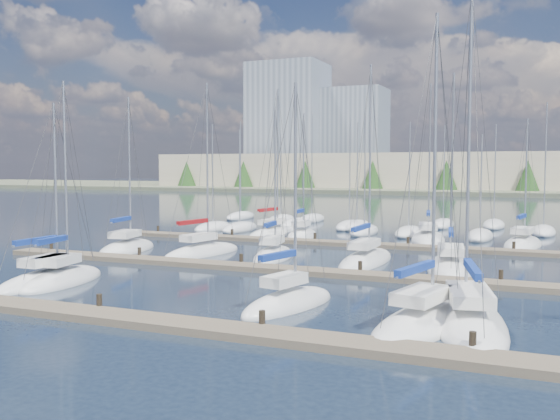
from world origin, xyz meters
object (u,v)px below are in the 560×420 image
at_px(sailboat_k, 366,260).
at_px(sailboat_h, 127,248).
at_px(sailboat_o, 302,236).
at_px(sailboat_f, 468,320).
at_px(sailboat_c, 62,280).
at_px(sailboat_i, 202,252).
at_px(sailboat_d, 288,303).
at_px(sailboat_q, 523,244).
at_px(sailboat_e, 425,322).
at_px(sailboat_b, 50,280).
at_px(sailboat_l, 450,267).
at_px(sailboat_j, 273,256).
at_px(sailboat_n, 274,233).
at_px(sailboat_p, 428,239).

bearing_deg(sailboat_k, sailboat_h, -175.33).
bearing_deg(sailboat_k, sailboat_o, 128.05).
relative_size(sailboat_f, sailboat_c, 1.21).
distance_m(sailboat_i, sailboat_k, 12.22).
bearing_deg(sailboat_i, sailboat_c, -87.11).
relative_size(sailboat_d, sailboat_q, 1.00).
relative_size(sailboat_h, sailboat_c, 1.05).
height_order(sailboat_h, sailboat_e, sailboat_e).
distance_m(sailboat_i, sailboat_e, 23.75).
relative_size(sailboat_d, sailboat_b, 1.03).
xyz_separation_m(sailboat_d, sailboat_b, (-14.51, 0.21, -0.02)).
xyz_separation_m(sailboat_d, sailboat_l, (5.37, 13.74, -0.01)).
bearing_deg(sailboat_e, sailboat_f, 46.11).
distance_m(sailboat_i, sailboat_l, 17.85).
xyz_separation_m(sailboat_d, sailboat_q, (9.15, 28.08, -0.02)).
relative_size(sailboat_h, sailboat_f, 0.87).
bearing_deg(sailboat_i, sailboat_d, -37.46).
relative_size(sailboat_i, sailboat_j, 1.17).
xyz_separation_m(sailboat_n, sailboat_b, (-1.71, -27.07, -0.02)).
bearing_deg(sailboat_p, sailboat_o, -178.45).
xyz_separation_m(sailboat_k, sailboat_e, (6.73, -15.35, -0.00)).
bearing_deg(sailboat_h, sailboat_l, -8.97).
bearing_deg(sailboat_l, sailboat_o, 130.97).
bearing_deg(sailboat_h, sailboat_b, -81.52).
relative_size(sailboat_n, sailboat_o, 1.20).
height_order(sailboat_j, sailboat_p, sailboat_p).
height_order(sailboat_d, sailboat_n, sailboat_n).
distance_m(sailboat_j, sailboat_e, 19.87).
xyz_separation_m(sailboat_h, sailboat_e, (25.38, -13.98, 0.00)).
relative_size(sailboat_q, sailboat_h, 0.88).
bearing_deg(sailboat_q, sailboat_i, -138.53).
distance_m(sailboat_i, sailboat_n, 13.84).
distance_m(sailboat_h, sailboat_b, 13.60).
height_order(sailboat_h, sailboat_f, sailboat_f).
height_order(sailboat_i, sailboat_c, sailboat_i).
bearing_deg(sailboat_i, sailboat_n, 101.00).
height_order(sailboat_n, sailboat_j, sailboat_n).
distance_m(sailboat_h, sailboat_e, 28.97).
height_order(sailboat_n, sailboat_b, sailboat_n).
xyz_separation_m(sailboat_h, sailboat_j, (12.05, 0.77, 0.01)).
xyz_separation_m(sailboat_f, sailboat_c, (-21.99, 0.51, 0.01)).
height_order(sailboat_k, sailboat_o, sailboat_k).
height_order(sailboat_i, sailboat_o, sailboat_i).
distance_m(sailboat_d, sailboat_p, 28.84).
bearing_deg(sailboat_n, sailboat_k, -37.35).
xyz_separation_m(sailboat_f, sailboat_o, (-17.68, 26.54, 0.02)).
bearing_deg(sailboat_d, sailboat_h, 158.61).
bearing_deg(sailboat_l, sailboat_n, 134.86).
bearing_deg(sailboat_j, sailboat_f, -51.32).
relative_size(sailboat_j, sailboat_f, 0.78).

